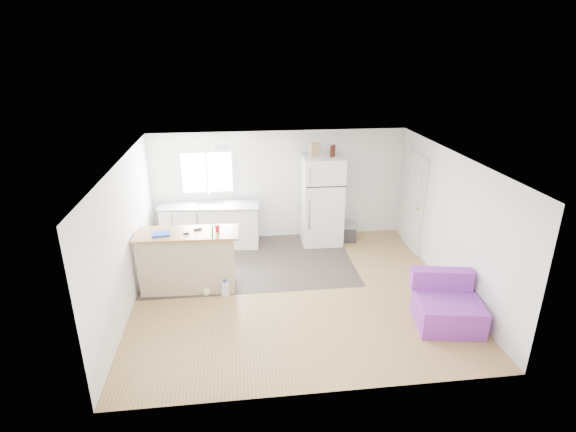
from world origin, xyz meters
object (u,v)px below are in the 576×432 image
object	(u,v)px
purple_seat	(447,306)
bottle_left	(332,151)
cleaner_jug	(225,288)
bottle_right	(334,151)
red_cup	(217,228)
blue_tray	(161,234)
mop	(208,282)
peninsula	(188,260)
kitchen_cabinets	(211,225)
cardboard_box	(315,150)
cooler	(344,232)
refrigerator	(322,200)

from	to	relation	value
purple_seat	bottle_left	distance (m)	3.87
cleaner_jug	bottle_right	distance (m)	3.62
red_cup	blue_tray	size ratio (longest dim) A/B	0.40
purple_seat	bottle_right	bearing A→B (deg)	119.23
mop	bottle_left	bearing A→B (deg)	18.00
blue_tray	peninsula	bearing A→B (deg)	10.53
peninsula	red_cup	world-z (taller)	red_cup
kitchen_cabinets	cardboard_box	size ratio (longest dim) A/B	7.14
red_cup	bottle_right	distance (m)	3.07
cleaner_jug	bottle_left	bearing A→B (deg)	33.60
peninsula	cooler	distance (m)	3.68
cooler	purple_seat	xyz separation A→B (m)	(0.83, -3.29, 0.08)
refrigerator	cardboard_box	world-z (taller)	cardboard_box
refrigerator	red_cup	xyz separation A→B (m)	(-2.17, -1.74, 0.18)
refrigerator	cooler	bearing A→B (deg)	-0.56
bottle_left	blue_tray	bearing A→B (deg)	-152.17
mop	blue_tray	xyz separation A→B (m)	(-0.74, 0.19, 0.87)
kitchen_cabinets	blue_tray	size ratio (longest dim) A/B	7.14
mop	cardboard_box	distance (m)	3.48
purple_seat	cardboard_box	size ratio (longest dim) A/B	3.64
blue_tray	bottle_left	distance (m)	3.83
cooler	red_cup	bearing A→B (deg)	-139.07
cooler	bottle_left	bearing A→B (deg)	-163.18
peninsula	refrigerator	bearing A→B (deg)	35.04
red_cup	cooler	bearing A→B (deg)	32.61
cleaner_jug	cardboard_box	distance (m)	3.41
peninsula	cardboard_box	bearing A→B (deg)	36.50
kitchen_cabinets	purple_seat	world-z (taller)	kitchen_cabinets
kitchen_cabinets	mop	distance (m)	2.10
kitchen_cabinets	bottle_left	xyz separation A→B (m)	(2.56, -0.16, 1.57)
refrigerator	mop	size ratio (longest dim) A/B	1.45
peninsula	purple_seat	world-z (taller)	peninsula
mop	cardboard_box	xyz separation A→B (m)	(2.20, 1.97, 1.84)
cardboard_box	red_cup	bearing A→B (deg)	-139.23
refrigerator	cleaner_jug	size ratio (longest dim) A/B	6.35
bottle_right	mop	bearing A→B (deg)	-142.82
mop	cleaner_jug	bearing A→B (deg)	-32.88
cooler	cardboard_box	size ratio (longest dim) A/B	1.91
cooler	mop	xyz separation A→B (m)	(-2.90, -1.98, 0.03)
peninsula	cleaner_jug	size ratio (longest dim) A/B	5.92
cleaner_jug	mop	size ratio (longest dim) A/B	0.23
cleaner_jug	cardboard_box	xyz separation A→B (m)	(1.91, 2.04, 1.94)
blue_tray	kitchen_cabinets	bearing A→B (deg)	69.12
refrigerator	mop	bearing A→B (deg)	-138.80
peninsula	cleaner_jug	bearing A→B (deg)	-25.31
cardboard_box	bottle_left	xyz separation A→B (m)	(0.34, -0.05, -0.02)
cooler	mop	world-z (taller)	mop
purple_seat	cleaner_jug	bearing A→B (deg)	170.19
peninsula	red_cup	distance (m)	0.81
cooler	purple_seat	bearing A→B (deg)	-67.53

